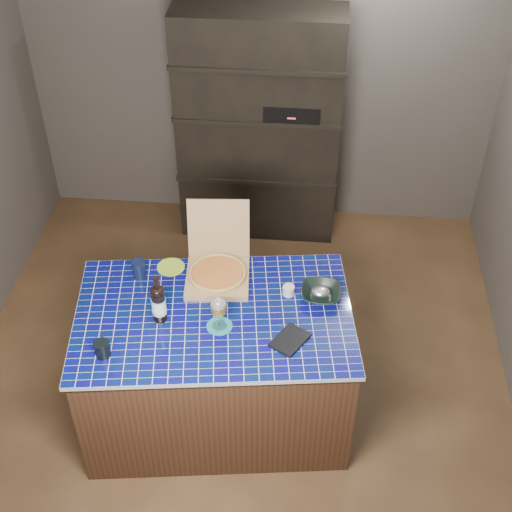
# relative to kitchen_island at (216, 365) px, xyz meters

# --- Properties ---
(room) EXTENTS (3.50, 3.50, 3.50)m
(room) POSITION_rel_kitchen_island_xyz_m (0.08, 0.39, 0.83)
(room) COLOR brown
(room) RESTS_ON ground
(shelving_unit) EXTENTS (1.20, 0.41, 1.80)m
(shelving_unit) POSITION_rel_kitchen_island_xyz_m (0.08, 1.91, 0.49)
(shelving_unit) COLOR black
(shelving_unit) RESTS_ON floor
(kitchen_island) EXTENTS (1.64, 1.16, 0.83)m
(kitchen_island) POSITION_rel_kitchen_island_xyz_m (0.00, 0.00, 0.00)
(kitchen_island) COLOR #46261B
(kitchen_island) RESTS_ON floor
(pizza_box) EXTENTS (0.39, 0.46, 0.39)m
(pizza_box) POSITION_rel_kitchen_island_xyz_m (-0.02, 0.30, 0.47)
(pizza_box) COLOR #A37754
(pizza_box) RESTS_ON kitchen_island
(mead_bottle) EXTENTS (0.08, 0.08, 0.30)m
(mead_bottle) POSITION_rel_kitchen_island_xyz_m (-0.28, -0.06, 0.53)
(mead_bottle) COLOR black
(mead_bottle) RESTS_ON kitchen_island
(teal_trivet) EXTENTS (0.14, 0.14, 0.01)m
(teal_trivet) POSITION_rel_kitchen_island_xyz_m (0.04, -0.09, 0.42)
(teal_trivet) COLOR #18787D
(teal_trivet) RESTS_ON kitchen_island
(wine_glass) EXTENTS (0.09, 0.09, 0.20)m
(wine_glass) POSITION_rel_kitchen_island_xyz_m (0.04, -0.09, 0.56)
(wine_glass) COLOR white
(wine_glass) RESTS_ON teal_trivet
(tumbler) EXTENTS (0.08, 0.08, 0.09)m
(tumbler) POSITION_rel_kitchen_island_xyz_m (-0.53, -0.34, 0.46)
(tumbler) COLOR black
(tumbler) RESTS_ON kitchen_island
(dvd_case) EXTENTS (0.23, 0.25, 0.02)m
(dvd_case) POSITION_rel_kitchen_island_xyz_m (0.43, -0.16, 0.42)
(dvd_case) COLOR black
(dvd_case) RESTS_ON kitchen_island
(bowl) EXTENTS (0.23, 0.23, 0.06)m
(bowl) POSITION_rel_kitchen_island_xyz_m (0.58, 0.19, 0.44)
(bowl) COLOR black
(bowl) RESTS_ON kitchen_island
(foil_contents) EXTENTS (0.11, 0.09, 0.05)m
(foil_contents) POSITION_rel_kitchen_island_xyz_m (0.58, 0.19, 0.46)
(foil_contents) COLOR silver
(foil_contents) RESTS_ON bowl
(white_jar) EXTENTS (0.07, 0.07, 0.06)m
(white_jar) POSITION_rel_kitchen_island_xyz_m (0.40, 0.20, 0.44)
(white_jar) COLOR silver
(white_jar) RESTS_ON kitchen_island
(navy_cup) EXTENTS (0.08, 0.08, 0.12)m
(navy_cup) POSITION_rel_kitchen_island_xyz_m (-0.47, 0.27, 0.48)
(navy_cup) COLOR black
(navy_cup) RESTS_ON kitchen_island
(green_trivet) EXTENTS (0.16, 0.16, 0.01)m
(green_trivet) POSITION_rel_kitchen_island_xyz_m (-0.31, 0.37, 0.42)
(green_trivet) COLOR #8DBE28
(green_trivet) RESTS_ON kitchen_island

